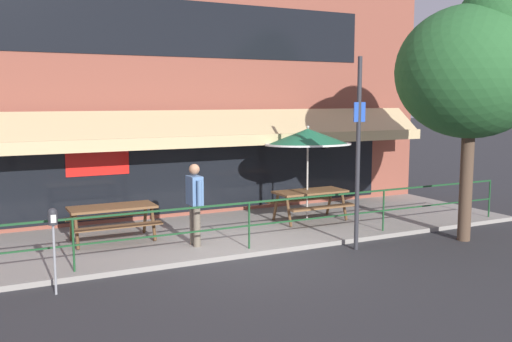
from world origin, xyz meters
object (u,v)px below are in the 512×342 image
object	(u,v)px
picnic_table_centre	(310,197)
pedestrian_walking	(195,200)
street_sign_pole	(358,152)
street_tree_curbside	(477,63)
picnic_table_left	(112,213)
parking_meter_near	(53,225)
patio_umbrella_centre	(308,137)

from	to	relation	value
picnic_table_centre	pedestrian_walking	size ratio (longest dim) A/B	1.05
street_sign_pole	street_tree_curbside	bearing A→B (deg)	-10.70
picnic_table_left	parking_meter_near	bearing A→B (deg)	-119.90
picnic_table_left	pedestrian_walking	xyz separation A→B (m)	(1.45, -1.12, 0.35)
street_tree_curbside	patio_umbrella_centre	bearing A→B (deg)	126.80
pedestrian_walking	street_tree_curbside	world-z (taller)	street_tree_curbside
parking_meter_near	picnic_table_left	bearing A→B (deg)	60.10
picnic_table_left	pedestrian_walking	size ratio (longest dim) A/B	1.05
picnic_table_centre	street_sign_pole	world-z (taller)	street_sign_pole
street_sign_pole	street_tree_curbside	world-z (taller)	street_tree_curbside
picnic_table_centre	patio_umbrella_centre	world-z (taller)	patio_umbrella_centre
pedestrian_walking	parking_meter_near	bearing A→B (deg)	-152.72
picnic_table_left	picnic_table_centre	world-z (taller)	same
street_sign_pole	street_tree_curbside	xyz separation A→B (m)	(2.72, -0.51, 1.84)
patio_umbrella_centre	pedestrian_walking	world-z (taller)	patio_umbrella_centre
picnic_table_centre	parking_meter_near	world-z (taller)	parking_meter_near
parking_meter_near	street_sign_pole	distance (m)	6.06
pedestrian_walking	picnic_table_centre	bearing A→B (deg)	15.64
picnic_table_left	street_tree_curbside	distance (m)	8.45
patio_umbrella_centre	pedestrian_walking	distance (m)	3.76
pedestrian_walking	picnic_table_left	bearing A→B (deg)	142.34
street_tree_curbside	picnic_table_centre	bearing A→B (deg)	128.09
patio_umbrella_centre	street_tree_curbside	world-z (taller)	street_tree_curbside
picnic_table_left	parking_meter_near	size ratio (longest dim) A/B	1.27
parking_meter_near	street_sign_pole	size ratio (longest dim) A/B	0.36
picnic_table_left	patio_umbrella_centre	size ratio (longest dim) A/B	0.76
picnic_table_left	parking_meter_near	distance (m)	3.09
picnic_table_left	picnic_table_centre	bearing A→B (deg)	-1.92
pedestrian_walking	parking_meter_near	xyz separation A→B (m)	(-2.98, -1.54, 0.09)
picnic_table_centre	picnic_table_left	bearing A→B (deg)	178.08
pedestrian_walking	patio_umbrella_centre	bearing A→B (deg)	17.82
street_sign_pole	pedestrian_walking	bearing A→B (deg)	153.84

